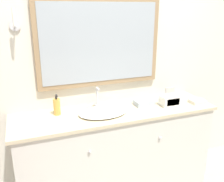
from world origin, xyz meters
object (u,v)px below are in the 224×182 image
object	(u,v)px
soap_bottle	(57,106)
picture_frame	(170,92)
appliance_box	(170,100)
sink_basin	(103,111)

from	to	relation	value
soap_bottle	picture_frame	distance (m)	1.21
appliance_box	soap_bottle	bearing A→B (deg)	171.59
soap_bottle	appliance_box	bearing A→B (deg)	-8.41
appliance_box	picture_frame	xyz separation A→B (m)	(0.12, 0.20, 0.01)
sink_basin	picture_frame	bearing A→B (deg)	11.15
soap_bottle	appliance_box	xyz separation A→B (m)	(1.08, -0.16, -0.03)
sink_basin	appliance_box	size ratio (longest dim) A/B	2.31
soap_bottle	picture_frame	size ratio (longest dim) A/B	1.70
sink_basin	appliance_box	distance (m)	0.69
soap_bottle	picture_frame	world-z (taller)	soap_bottle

